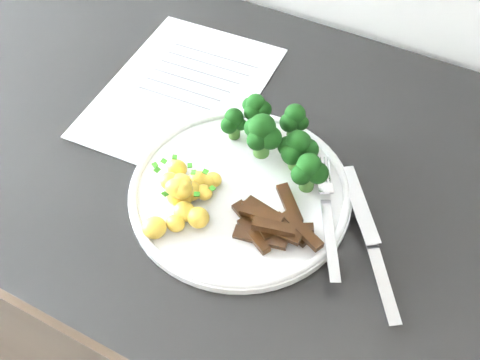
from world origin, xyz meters
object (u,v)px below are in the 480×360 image
counter (247,313)px  plate (240,191)px  knife (375,259)px  broccoli (279,137)px  recipe_paper (182,91)px  potatoes (182,196)px  beef_strips (273,224)px  fork (328,220)px

counter → plate: (0.02, -0.06, 0.47)m
plate → knife: size_ratio=1.49×
broccoli → knife: bearing=-27.3°
recipe_paper → potatoes: 0.22m
broccoli → potatoes: 0.14m
recipe_paper → broccoli: broccoli is taller
potatoes → beef_strips: 0.12m
recipe_paper → fork: (0.28, -0.13, 0.02)m
fork → knife: 0.07m
recipe_paper → knife: (0.35, -0.15, 0.01)m
potatoes → fork: bearing=17.7°
broccoli → knife: size_ratio=0.85×
plate → broccoli: broccoli is taller
counter → broccoli: bearing=15.8°
counter → beef_strips: 0.50m
beef_strips → fork: beef_strips is taller
counter → potatoes: 0.51m
potatoes → knife: (0.23, 0.04, -0.02)m
counter → potatoes: size_ratio=20.62×
potatoes → knife: 0.24m
counter → potatoes: potatoes is taller
counter → fork: size_ratio=14.71×
recipe_paper → broccoli: (0.18, -0.06, 0.05)m
counter → fork: 0.51m
broccoli → fork: broccoli is taller
fork → knife: bearing=-15.3°
potatoes → plate: bearing=44.5°
recipe_paper → beef_strips: (0.23, -0.16, 0.02)m
recipe_paper → counter: bearing=-25.5°
beef_strips → recipe_paper: bearing=144.3°
counter → plate: plate is taller
fork → knife: fork is taller
beef_strips → fork: 0.07m
plate → broccoli: bearing=75.1°
plate → broccoli: (0.02, 0.07, 0.04)m
knife → potatoes: bearing=-171.3°
recipe_paper → plate: bearing=-38.3°
broccoli → beef_strips: (0.04, -0.10, -0.03)m
counter → potatoes: bearing=-107.5°
plate → beef_strips: 0.07m
recipe_paper → beef_strips: 0.28m
counter → beef_strips: (0.08, -0.09, 0.49)m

